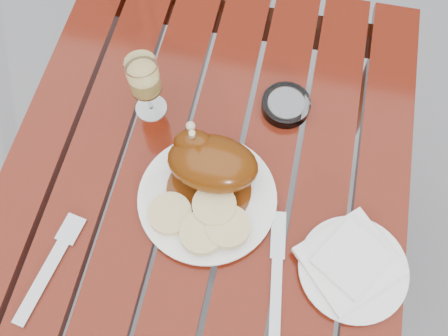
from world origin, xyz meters
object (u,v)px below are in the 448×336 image
at_px(table, 203,261).
at_px(wine_glass, 146,87).
at_px(ashtray, 286,105).
at_px(side_plate, 353,269).
at_px(dinner_plate, 207,198).

bearing_deg(table, wine_glass, 125.05).
relative_size(table, ashtray, 11.79).
bearing_deg(ashtray, side_plate, -61.43).
distance_m(wine_glass, ashtray, 0.29).
bearing_deg(wine_glass, dinner_plate, -47.71).
bearing_deg(side_plate, dinner_plate, 164.53).
height_order(table, wine_glass, wine_glass).
distance_m(table, ashtray, 0.49).
distance_m(dinner_plate, side_plate, 0.30).
bearing_deg(dinner_plate, wine_glass, 132.29).
height_order(dinner_plate, wine_glass, wine_glass).
bearing_deg(table, side_plate, -9.55).
relative_size(wine_glass, ashtray, 1.53).
relative_size(dinner_plate, ashtray, 2.62).
relative_size(table, dinner_plate, 4.51).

